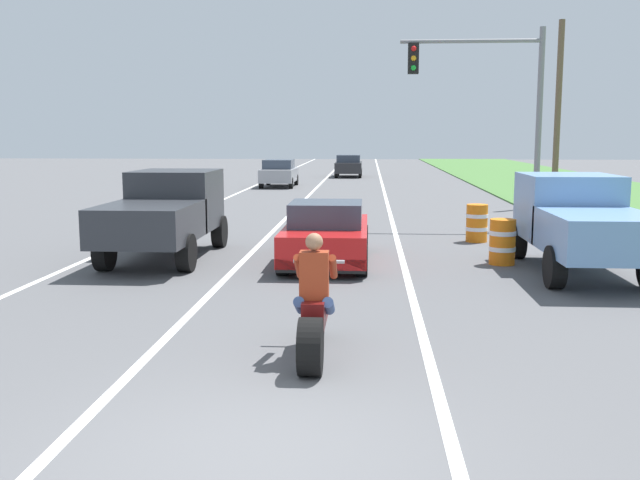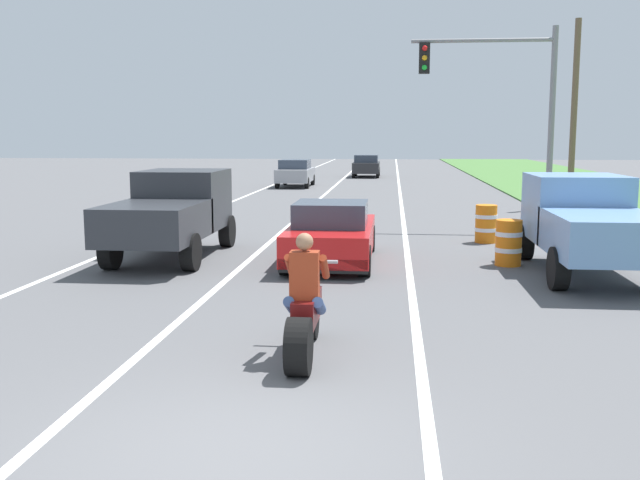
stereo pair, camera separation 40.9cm
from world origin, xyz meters
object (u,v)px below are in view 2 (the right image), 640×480
motorcycle_with_rider (305,314)px  distant_car_far_ahead (295,173)px  construction_barrel_mid (486,224)px  pickup_truck_left_lane_dark_grey (173,210)px  traffic_light_mast_near (508,96)px  pickup_truck_right_shoulder_light_blue (586,220)px  distant_car_further_ahead (366,166)px  sports_car_red (332,235)px  construction_barrel_nearest (509,243)px

motorcycle_with_rider → distant_car_far_ahead: (-4.27, 30.59, 0.18)m
motorcycle_with_rider → construction_barrel_mid: 11.01m
motorcycle_with_rider → distant_car_far_ahead: bearing=97.9°
motorcycle_with_rider → pickup_truck_left_lane_dark_grey: pickup_truck_left_lane_dark_grey is taller
traffic_light_mast_near → construction_barrel_mid: traffic_light_mast_near is taller
traffic_light_mast_near → construction_barrel_mid: size_ratio=6.00×
pickup_truck_left_lane_dark_grey → pickup_truck_right_shoulder_light_blue: size_ratio=1.00×
distant_car_far_ahead → pickup_truck_right_shoulder_light_blue: bearing=-69.2°
pickup_truck_right_shoulder_light_blue → construction_barrel_mid: pickup_truck_right_shoulder_light_blue is taller
distant_car_further_ahead → sports_car_red: bearing=-89.2°
construction_barrel_nearest → pickup_truck_left_lane_dark_grey: bearing=177.8°
sports_car_red → pickup_truck_left_lane_dark_grey: size_ratio=0.90×
construction_barrel_nearest → construction_barrel_mid: 3.38m
motorcycle_with_rider → distant_car_further_ahead: (-0.71, 40.38, 0.18)m
construction_barrel_mid → pickup_truck_right_shoulder_light_blue: bearing=-71.2°
sports_car_red → distant_car_far_ahead: bearing=99.7°
construction_barrel_mid → distant_car_further_ahead: (-4.26, 29.96, 0.27)m
motorcycle_with_rider → distant_car_further_ahead: 40.39m
traffic_light_mast_near → distant_car_far_ahead: size_ratio=1.50×
traffic_light_mast_near → construction_barrel_nearest: 7.40m
motorcycle_with_rider → construction_barrel_nearest: size_ratio=2.21×
motorcycle_with_rider → sports_car_red: size_ratio=0.51×
sports_car_red → distant_car_far_ahead: 23.91m
sports_car_red → pickup_truck_left_lane_dark_grey: (-3.71, 0.30, 0.48)m
sports_car_red → distant_car_further_ahead: bearing=90.8°
sports_car_red → pickup_truck_left_lane_dark_grey: pickup_truck_left_lane_dark_grey is taller
construction_barrel_nearest → distant_car_far_ahead: bearing=108.5°
sports_car_red → distant_car_far_ahead: size_ratio=1.08×
distant_car_far_ahead → motorcycle_with_rider: bearing=-82.1°
motorcycle_with_rider → sports_car_red: 7.02m
pickup_truck_right_shoulder_light_blue → distant_car_far_ahead: pickup_truck_right_shoulder_light_blue is taller
pickup_truck_right_shoulder_light_blue → traffic_light_mast_near: (-0.52, 7.33, 2.87)m
motorcycle_with_rider → construction_barrel_nearest: bearing=62.9°
pickup_truck_left_lane_dark_grey → pickup_truck_right_shoulder_light_blue: bearing=-7.3°
pickup_truck_right_shoulder_light_blue → construction_barrel_mid: size_ratio=4.80×
motorcycle_with_rider → distant_car_further_ahead: size_ratio=0.55×
distant_car_further_ahead → distant_car_far_ahead: bearing=-109.9°
pickup_truck_left_lane_dark_grey → construction_barrel_mid: bearing=22.4°
pickup_truck_right_shoulder_light_blue → construction_barrel_nearest: size_ratio=4.80×
sports_car_red → pickup_truck_right_shoulder_light_blue: bearing=-9.1°
traffic_light_mast_near → distant_car_far_ahead: 19.45m
pickup_truck_left_lane_dark_grey → traffic_light_mast_near: traffic_light_mast_near is taller
traffic_light_mast_near → pickup_truck_right_shoulder_light_blue: bearing=-86.0°
motorcycle_with_rider → pickup_truck_left_lane_dark_grey: size_ratio=0.46×
construction_barrel_mid → distant_car_further_ahead: 30.26m
traffic_light_mast_near → distant_car_further_ahead: traffic_light_mast_near is taller
pickup_truck_left_lane_dark_grey → construction_barrel_nearest: pickup_truck_left_lane_dark_grey is taller
distant_car_far_ahead → distant_car_further_ahead: bearing=70.1°
motorcycle_with_rider → distant_car_far_ahead: size_ratio=0.55×
pickup_truck_right_shoulder_light_blue → distant_car_further_ahead: 34.68m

